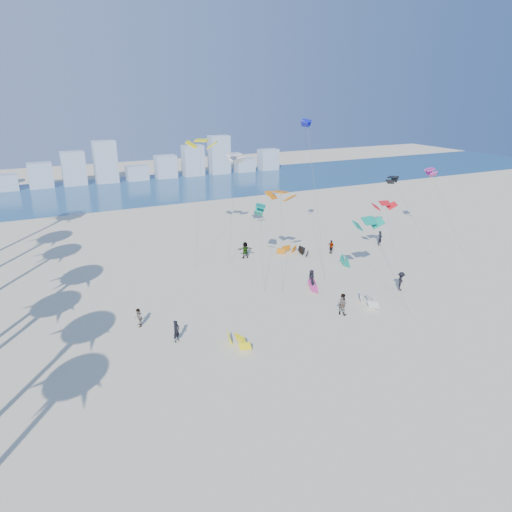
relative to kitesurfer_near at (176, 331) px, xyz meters
name	(u,v)px	position (x,y,z in m)	size (l,w,h in m)	color
ground	(329,415)	(5.48, -12.45, -0.87)	(220.00, 220.00, 0.00)	beige
ocean	(109,192)	(5.48, 59.55, -0.86)	(220.00, 220.00, 0.00)	navy
kitesurfer_near	(176,331)	(0.00, 0.00, 0.00)	(0.63, 0.42, 1.74)	black
kitesurfer_mid	(342,304)	(14.09, -1.71, 0.08)	(0.93, 0.72, 1.91)	gray
kitesurfers_far	(302,265)	(16.14, 8.16, 0.02)	(32.36, 16.03, 1.91)	black
grounded_kites	(314,278)	(15.89, 5.45, -0.46)	(19.47, 19.17, 0.88)	yellow
flying_kites	(310,175)	(18.23, 10.66, 8.82)	(30.85, 24.21, 15.78)	#0B8C6D
distant_skyline	(93,168)	(4.29, 69.55, 2.22)	(85.00, 3.00, 8.40)	#9EADBF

